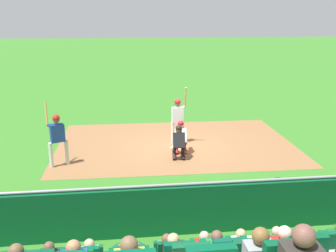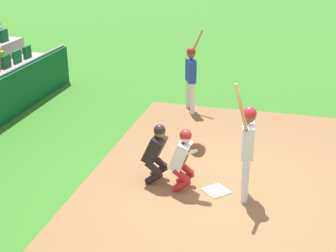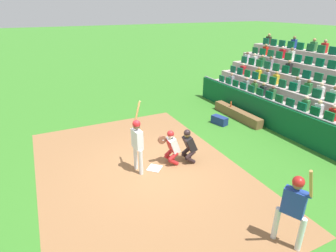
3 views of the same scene
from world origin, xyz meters
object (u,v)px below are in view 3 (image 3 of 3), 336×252
dugout_bench (237,114)px  home_plate_marker (155,168)px  batter_at_plate (137,140)px  on_deck_batter (294,204)px  home_plate_umpire (189,144)px  water_bottle_on_bench (231,104)px  catcher_crouching (171,145)px  equipment_duffel_bag (219,120)px

dugout_bench → home_plate_marker: bearing=113.5°
batter_at_plate → on_deck_batter: (-4.46, -1.94, -0.01)m
on_deck_batter → home_plate_marker: bearing=17.8°
home_plate_umpire → water_bottle_on_bench: size_ratio=4.87×
catcher_crouching → home_plate_umpire: size_ratio=1.01×
catcher_crouching → water_bottle_on_bench: size_ratio=4.93×
equipment_duffel_bag → water_bottle_on_bench: bearing=-73.5°
home_plate_umpire → equipment_duffel_bag: bearing=-53.0°
batter_at_plate → water_bottle_on_bench: (2.84, -6.11, -0.61)m
dugout_bench → water_bottle_on_bench: 0.62m
catcher_crouching → water_bottle_on_bench: 5.70m
home_plate_marker → batter_at_plate: size_ratio=0.19×
dugout_bench → water_bottle_on_bench: (0.51, 0.02, 0.35)m
dugout_bench → on_deck_batter: size_ratio=1.38×
home_plate_umpire → water_bottle_on_bench: 5.29m
on_deck_batter → catcher_crouching: bearing=9.5°
catcher_crouching → water_bottle_on_bench: catcher_crouching is taller
home_plate_marker → on_deck_batter: 4.73m
catcher_crouching → on_deck_batter: bearing=-170.5°
dugout_bench → equipment_duffel_bag: bearing=100.5°
equipment_duffel_bag → on_deck_batter: (-6.57, 2.95, 0.97)m
catcher_crouching → dugout_bench: bearing=-64.1°
home_plate_marker → batter_at_plate: batter_at_plate is taller
batter_at_plate → dugout_bench: size_ratio=0.75×
home_plate_marker → dugout_bench: dugout_bench is taller
home_plate_marker → home_plate_umpire: size_ratio=0.34×
home_plate_marker → equipment_duffel_bag: 4.87m
home_plate_marker → home_plate_umpire: 1.44m
catcher_crouching → equipment_duffel_bag: (2.16, -3.68, -0.53)m
batter_at_plate → on_deck_batter: 4.86m
home_plate_marker → home_plate_umpire: bearing=-95.8°
batter_at_plate → on_deck_batter: bearing=-156.5°
equipment_duffel_bag → on_deck_batter: 7.26m
dugout_bench → equipment_duffel_bag: (-0.23, 1.24, -0.03)m
home_plate_marker → dugout_bench: (2.43, -5.59, 0.20)m
water_bottle_on_bench → dugout_bench: bearing=-178.1°
home_plate_marker → home_plate_umpire: home_plate_umpire is taller
home_plate_marker → on_deck_batter: size_ratio=0.19×
batter_at_plate → home_plate_umpire: bearing=-97.0°
home_plate_marker → dugout_bench: bearing=-66.5°
equipment_duffel_bag → dugout_bench: bearing=-94.0°
home_plate_umpire → on_deck_batter: bearing=-178.1°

